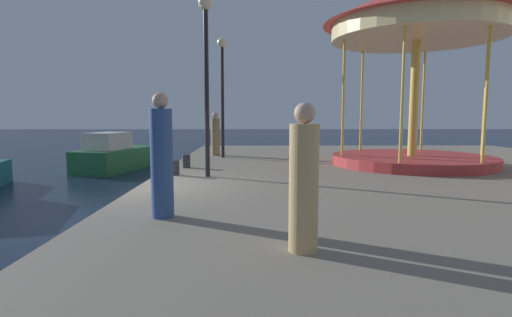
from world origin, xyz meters
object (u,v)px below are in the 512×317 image
at_px(bollard_north, 186,161).
at_px(person_near_carousel, 162,159).
at_px(lamp_post_mid_promenade, 206,55).
at_px(lamp_post_far_end, 222,76).
at_px(bollard_south, 175,168).
at_px(person_mid_promenade, 215,135).
at_px(person_far_corner, 304,183).
at_px(motorboat_green, 115,156).
at_px(carousel, 417,28).

relative_size(bollard_north, person_near_carousel, 0.21).
xyz_separation_m(lamp_post_mid_promenade, bollard_north, (-0.84, 1.75, -2.87)).
bearing_deg(lamp_post_far_end, bollard_south, -102.13).
bearing_deg(lamp_post_mid_promenade, person_mid_promenade, 93.13).
distance_m(person_near_carousel, person_far_corner, 2.52).
distance_m(motorboat_green, carousel, 12.80).
bearing_deg(carousel, bollard_north, -175.06).
distance_m(lamp_post_far_end, person_near_carousel, 8.96).
bearing_deg(person_near_carousel, bollard_north, 95.95).
bearing_deg(person_far_corner, bollard_north, 109.33).
xyz_separation_m(lamp_post_far_end, person_far_corner, (1.69, -10.26, -2.20)).
height_order(lamp_post_far_end, person_near_carousel, lamp_post_far_end).
height_order(motorboat_green, carousel, carousel).
xyz_separation_m(motorboat_green, person_far_corner, (6.57, -12.60, 0.97)).
bearing_deg(person_far_corner, motorboat_green, 117.54).
height_order(motorboat_green, person_far_corner, person_far_corner).
relative_size(bollard_north, bollard_south, 1.00).
bearing_deg(person_far_corner, person_near_carousel, 141.79).
bearing_deg(bollard_south, person_far_corner, -65.76).
bearing_deg(lamp_post_far_end, motorboat_green, 154.44).
distance_m(lamp_post_far_end, person_far_corner, 10.63).
bearing_deg(lamp_post_far_end, person_far_corner, -80.67).
bearing_deg(lamp_post_far_end, lamp_post_mid_promenade, -90.63).
bearing_deg(person_mid_promenade, lamp_post_far_end, -66.38).
distance_m(motorboat_green, person_mid_promenade, 4.88).
bearing_deg(bollard_north, person_far_corner, -70.67).
height_order(bollard_south, person_near_carousel, person_near_carousel).
relative_size(lamp_post_mid_promenade, lamp_post_far_end, 1.03).
bearing_deg(bollard_north, lamp_post_far_end, 72.93).
bearing_deg(motorboat_green, carousel, -22.68).
xyz_separation_m(lamp_post_mid_promenade, lamp_post_far_end, (0.05, 4.66, -0.07)).
relative_size(lamp_post_mid_promenade, bollard_north, 11.29).
xyz_separation_m(motorboat_green, carousel, (11.08, -4.63, 4.41)).
distance_m(lamp_post_mid_promenade, person_near_carousel, 4.60).
bearing_deg(bollard_north, lamp_post_mid_promenade, -64.29).
bearing_deg(person_far_corner, person_mid_promenade, 100.42).
height_order(lamp_post_mid_promenade, person_near_carousel, lamp_post_mid_promenade).
bearing_deg(lamp_post_far_end, person_mid_promenade, 113.62).
xyz_separation_m(motorboat_green, lamp_post_far_end, (4.88, -2.33, 3.17)).
distance_m(lamp_post_mid_promenade, person_mid_promenade, 5.92).
relative_size(motorboat_green, person_far_corner, 2.55).
bearing_deg(carousel, person_mid_promenade, 154.70).
height_order(lamp_post_mid_promenade, person_mid_promenade, lamp_post_mid_promenade).
height_order(bollard_south, person_mid_promenade, person_mid_promenade).
distance_m(motorboat_green, person_near_carousel, 12.01).
relative_size(motorboat_green, person_near_carousel, 2.29).
height_order(motorboat_green, bollard_north, motorboat_green).
height_order(lamp_post_far_end, person_far_corner, lamp_post_far_end).
bearing_deg(carousel, person_near_carousel, -135.35).
height_order(motorboat_green, person_mid_promenade, person_mid_promenade).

